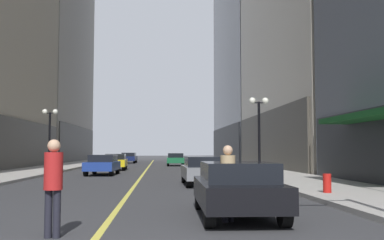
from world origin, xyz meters
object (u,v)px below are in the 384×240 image
at_px(street_lamp_right_mid, 259,119).
at_px(car_green, 175,159).
at_px(pedestrian_in_tan_trench, 228,177).
at_px(street_lamp_left_far, 50,126).
at_px(fire_hydrant_right, 327,185).
at_px(car_black, 237,187).
at_px(car_yellow, 116,161).
at_px(pedestrian_in_red_jacket, 53,180).
at_px(car_blue, 103,164).
at_px(car_grey, 202,170).
at_px(car_navy, 129,157).

bearing_deg(street_lamp_right_mid, car_green, 98.93).
height_order(pedestrian_in_tan_trench, street_lamp_left_far, street_lamp_left_far).
bearing_deg(fire_hydrant_right, car_black, -131.50).
bearing_deg(car_yellow, fire_hydrant_right, -66.69).
relative_size(pedestrian_in_red_jacket, street_lamp_left_far, 0.41).
xyz_separation_m(car_blue, pedestrian_in_red_jacket, (1.80, -21.06, 0.34)).
xyz_separation_m(pedestrian_in_tan_trench, street_lamp_right_mid, (3.71, 13.27, 2.26)).
bearing_deg(street_lamp_right_mid, car_blue, 145.43).
xyz_separation_m(car_yellow, fire_hydrant_right, (9.41, -21.83, -0.32)).
distance_m(car_black, car_grey, 9.96).
height_order(car_green, car_navy, same).
xyz_separation_m(car_grey, car_green, (-0.37, 26.07, -0.00)).
xyz_separation_m(car_navy, pedestrian_in_red_jacket, (2.08, -48.76, 0.34)).
height_order(car_blue, street_lamp_left_far, street_lamp_left_far).
bearing_deg(car_yellow, pedestrian_in_red_jacket, -86.57).
xyz_separation_m(car_yellow, pedestrian_in_red_jacket, (1.70, -28.44, 0.34)).
bearing_deg(car_blue, car_black, -73.49).
xyz_separation_m(car_black, street_lamp_right_mid, (3.41, 12.67, 2.54)).
height_order(pedestrian_in_red_jacket, street_lamp_right_mid, street_lamp_right_mid).
distance_m(car_yellow, pedestrian_in_red_jacket, 28.49).
relative_size(car_navy, pedestrian_in_red_jacket, 2.52).
height_order(car_blue, fire_hydrant_right, car_blue).
bearing_deg(car_black, car_blue, 106.51).
height_order(car_blue, car_yellow, same).
xyz_separation_m(car_grey, car_blue, (-5.70, 8.92, -0.00)).
bearing_deg(car_navy, car_green, -62.00).
relative_size(car_green, fire_hydrant_right, 5.18).
bearing_deg(pedestrian_in_tan_trench, car_grey, 87.77).
bearing_deg(car_navy, car_yellow, -88.95).
height_order(car_green, street_lamp_left_far, street_lamp_left_far).
xyz_separation_m(street_lamp_left_far, fire_hydrant_right, (13.30, -15.83, -2.86)).
xyz_separation_m(car_grey, pedestrian_in_red_jacket, (-3.90, -12.14, 0.34)).
bearing_deg(street_lamp_left_far, car_green, 59.93).
bearing_deg(street_lamp_right_mid, street_lamp_left_far, 149.36).
xyz_separation_m(car_grey, pedestrian_in_tan_trench, (-0.41, -10.56, 0.28)).
xyz_separation_m(car_green, street_lamp_left_far, (-9.13, -15.77, 2.54)).
relative_size(car_yellow, car_green, 1.03).
bearing_deg(car_blue, car_green, 72.71).
bearing_deg(car_grey, fire_hydrant_right, -55.52).
distance_m(car_grey, car_yellow, 17.23).
bearing_deg(car_green, fire_hydrant_right, -82.49).
xyz_separation_m(car_black, car_blue, (-5.59, 18.87, -0.00)).
height_order(car_green, pedestrian_in_tan_trench, pedestrian_in_tan_trench).
relative_size(car_green, pedestrian_in_red_jacket, 2.30).
relative_size(car_blue, pedestrian_in_tan_trench, 2.43).
distance_m(car_blue, pedestrian_in_tan_trench, 20.19).
relative_size(car_grey, car_yellow, 1.03).
distance_m(car_green, car_navy, 11.95).
xyz_separation_m(street_lamp_left_far, street_lamp_right_mid, (12.80, -7.58, 0.00)).
distance_m(car_blue, pedestrian_in_red_jacket, 21.14).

